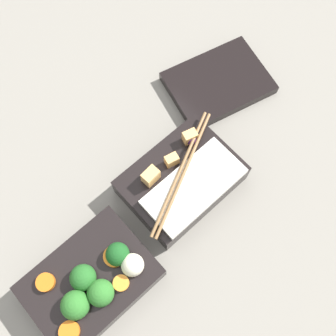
% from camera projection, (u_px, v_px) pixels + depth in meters
% --- Properties ---
extents(ground_plane, '(3.00, 3.00, 0.00)m').
position_uv_depth(ground_plane, '(143.00, 235.00, 0.63)').
color(ground_plane, gray).
extents(bento_tray_vegetable, '(0.18, 0.13, 0.08)m').
position_uv_depth(bento_tray_vegetable, '(93.00, 281.00, 0.58)').
color(bento_tray_vegetable, black).
rests_on(bento_tray_vegetable, ground_plane).
extents(bento_tray_rice, '(0.20, 0.13, 0.07)m').
position_uv_depth(bento_tray_rice, '(182.00, 180.00, 0.63)').
color(bento_tray_rice, black).
rests_on(bento_tray_rice, ground_plane).
extents(bento_lid, '(0.20, 0.17, 0.02)m').
position_uv_depth(bento_lid, '(218.00, 83.00, 0.72)').
color(bento_lid, black).
rests_on(bento_lid, ground_plane).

